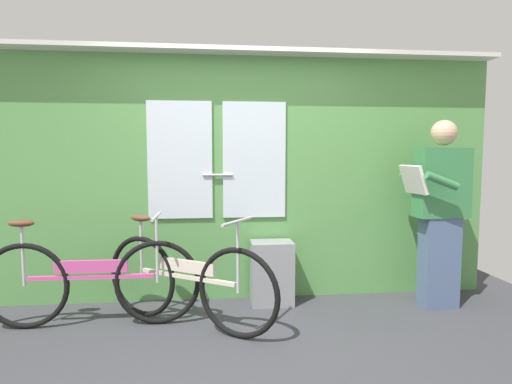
# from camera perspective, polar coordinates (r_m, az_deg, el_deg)

# --- Properties ---
(ground_plane) EXTENTS (5.96, 4.10, 0.04)m
(ground_plane) POSITION_cam_1_polar(r_m,az_deg,el_deg) (3.11, -0.83, -21.99)
(ground_plane) COLOR #38383D
(train_door_wall) EXTENTS (4.96, 0.28, 2.37)m
(train_door_wall) POSITION_cam_1_polar(r_m,az_deg,el_deg) (4.01, -2.52, 2.75)
(train_door_wall) COLOR #56934C
(train_door_wall) RESTS_ON ground_plane
(bicycle_near_door) EXTENTS (1.42, 0.94, 0.91)m
(bicycle_near_door) POSITION_cam_1_polar(r_m,az_deg,el_deg) (3.50, -9.57, -11.96)
(bicycle_near_door) COLOR black
(bicycle_near_door) RESTS_ON ground_plane
(bicycle_leaning_behind) EXTENTS (1.75, 0.44, 0.91)m
(bicycle_leaning_behind) POSITION_cam_1_polar(r_m,az_deg,el_deg) (3.70, -21.71, -11.32)
(bicycle_leaning_behind) COLOR black
(bicycle_leaning_behind) RESTS_ON ground_plane
(passenger_reading_newspaper) EXTENTS (0.58, 0.51, 1.71)m
(passenger_reading_newspaper) POSITION_cam_1_polar(r_m,az_deg,el_deg) (4.12, 23.90, -2.23)
(passenger_reading_newspaper) COLOR slate
(passenger_reading_newspaper) RESTS_ON ground_plane
(trash_bin_by_wall) EXTENTS (0.39, 0.28, 0.59)m
(trash_bin_by_wall) POSITION_cam_1_polar(r_m,az_deg,el_deg) (3.98, 2.17, -10.97)
(trash_bin_by_wall) COLOR gray
(trash_bin_by_wall) RESTS_ON ground_plane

